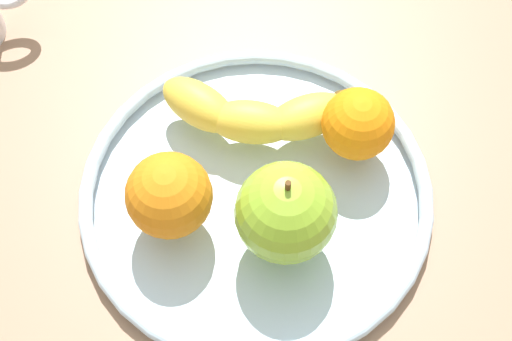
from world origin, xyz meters
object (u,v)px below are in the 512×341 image
apple (286,213)px  fruit_bowl (256,193)px  banana (256,114)px  orange_back_right (358,124)px  orange_back_left (169,195)px

apple → fruit_bowl: bearing=106.4°
banana → orange_back_right: bearing=-4.5°
fruit_bowl → banana: size_ratio=1.73×
banana → orange_back_left: bearing=-120.4°
orange_back_right → orange_back_left: (-16.20, -3.63, 0.38)cm
apple → orange_back_left: size_ratio=1.27×
fruit_bowl → apple: apple is taller
apple → orange_back_left: 9.15cm
fruit_bowl → orange_back_right: (9.12, 2.60, 3.92)cm
orange_back_right → orange_back_left: size_ratio=0.89×
fruit_bowl → orange_back_right: bearing=15.9°
fruit_bowl → orange_back_left: 8.35cm
banana → orange_back_left: (-8.33, -7.08, 1.56)cm
banana → apple: (0.10, -10.61, 2.08)cm
orange_back_left → fruit_bowl: bearing=8.3°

